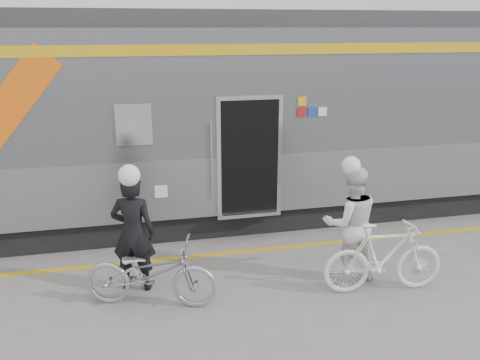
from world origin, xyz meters
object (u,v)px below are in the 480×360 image
object	(u,v)px
bicycle_left	(151,273)
woman	(350,223)
bicycle_right	(384,257)
man	(133,233)

from	to	relation	value
bicycle_left	woman	world-z (taller)	woman
bicycle_right	man	bearing A→B (deg)	81.10
woman	bicycle_right	distance (m)	0.72
man	woman	bearing A→B (deg)	-169.00
bicycle_left	bicycle_right	bearing A→B (deg)	-78.81
woman	bicycle_right	world-z (taller)	woman
man	bicycle_right	size ratio (longest dim) A/B	0.99
woman	bicycle_left	bearing A→B (deg)	8.77
man	bicycle_left	bearing A→B (deg)	127.68
woman	bicycle_right	size ratio (longest dim) A/B	0.99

